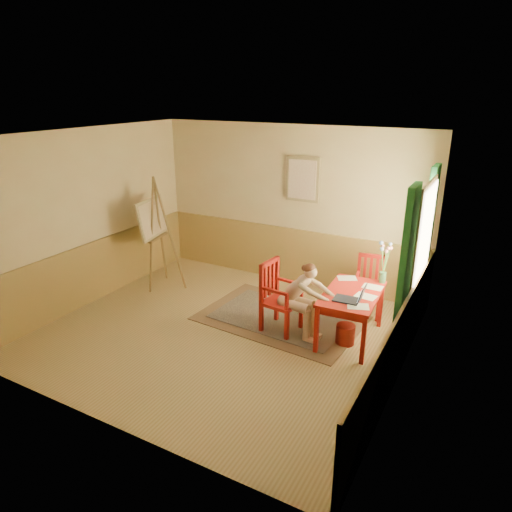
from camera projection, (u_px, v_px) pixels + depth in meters
The scene contains 14 objects.
room at pixel (221, 241), 6.26m from camera, with size 5.04×4.54×2.84m.
wainscot at pixel (250, 281), 7.23m from camera, with size 5.00×4.50×1.00m.
window at pixel (419, 249), 6.10m from camera, with size 0.12×2.01×2.20m.
wall_portrait at pixel (303, 179), 7.80m from camera, with size 0.60×0.05×0.76m.
rug at pixel (281, 318), 7.13m from camera, with size 2.51×1.77×0.02m.
table at pixel (352, 298), 6.34m from camera, with size 0.78×1.24×0.72m.
chair_left at pixel (279, 297), 6.64m from camera, with size 0.53×0.51×1.05m.
chair_back at pixel (369, 285), 7.17m from camera, with size 0.48×0.49×0.94m.
figure at pixel (300, 296), 6.43m from camera, with size 0.86×0.40×1.14m.
laptop at pixel (351, 298), 6.04m from camera, with size 0.41×0.26×0.24m.
papers at pixel (361, 291), 6.34m from camera, with size 0.75×1.12×0.00m.
vase at pixel (384, 264), 6.56m from camera, with size 0.21×0.31×0.60m.
wastebasket at pixel (345, 334), 6.40m from camera, with size 0.26×0.26×0.28m, color #B42F23.
easel at pixel (155, 223), 7.95m from camera, with size 0.73×0.89×1.98m.
Camera 1 is at (3.26, -5.00, 3.37)m, focal length 32.31 mm.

